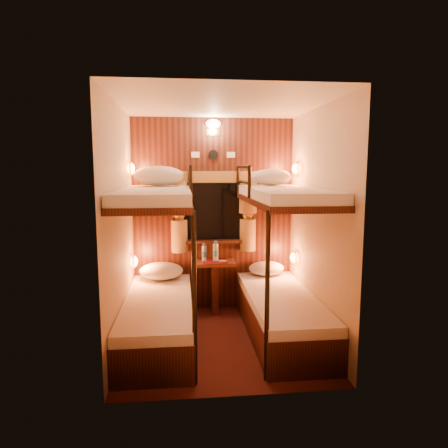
{
  "coord_description": "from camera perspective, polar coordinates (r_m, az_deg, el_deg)",
  "views": [
    {
      "loc": [
        -0.38,
        -3.95,
        1.77
      ],
      "look_at": [
        0.04,
        0.15,
        1.21
      ],
      "focal_mm": 32.0,
      "sensor_mm": 36.0,
      "label": 1
    }
  ],
  "objects": [
    {
      "name": "pillow_upper_left",
      "position": [
        4.62,
        -9.31,
        6.82
      ],
      "size": [
        0.57,
        0.41,
        0.22
      ],
      "primitive_type": "ellipsoid",
      "color": "silver",
      "rests_on": "bunk_left"
    },
    {
      "name": "bunk_left",
      "position": [
        4.21,
        -9.41,
        -9.06
      ],
      "size": [
        0.72,
        1.9,
        1.82
      ],
      "color": "black",
      "rests_on": "floor"
    },
    {
      "name": "pillow_upper_right",
      "position": [
        4.73,
        6.73,
        6.67
      ],
      "size": [
        0.48,
        0.35,
        0.19
      ],
      "primitive_type": "ellipsoid",
      "color": "silver",
      "rests_on": "bunk_right"
    },
    {
      "name": "reading_lamps",
      "position": [
        4.7,
        -1.22,
        1.31
      ],
      "size": [
        2.0,
        0.2,
        1.25
      ],
      "color": "orange",
      "rests_on": "wall_left"
    },
    {
      "name": "window",
      "position": [
        5.01,
        -1.51,
        1.03
      ],
      "size": [
        1.0,
        0.12,
        0.79
      ],
      "color": "black",
      "rests_on": "back_panel"
    },
    {
      "name": "ceiling",
      "position": [
        4.02,
        -0.41,
        16.8
      ],
      "size": [
        2.1,
        2.1,
        0.0
      ],
      "primitive_type": "plane",
      "rotation": [
        3.14,
        0.0,
        0.0
      ],
      "color": "silver",
      "rests_on": "wall_back"
    },
    {
      "name": "pillow_lower_left",
      "position": [
        4.89,
        -8.94,
        -6.64
      ],
      "size": [
        0.52,
        0.37,
        0.21
      ],
      "primitive_type": "ellipsoid",
      "color": "silver",
      "rests_on": "bunk_left"
    },
    {
      "name": "curtains",
      "position": [
        4.96,
        -1.48,
        1.93
      ],
      "size": [
        1.1,
        0.22,
        1.0
      ],
      "color": "olive",
      "rests_on": "back_panel"
    },
    {
      "name": "table",
      "position": [
        5.0,
        -1.34,
        -7.92
      ],
      "size": [
        0.5,
        0.34,
        0.66
      ],
      "color": "#612C16",
      "rests_on": "floor"
    },
    {
      "name": "bunk_right",
      "position": [
        4.32,
        8.19,
        -8.57
      ],
      "size": [
        0.72,
        1.9,
        1.82
      ],
      "color": "black",
      "rests_on": "floor"
    },
    {
      "name": "floor",
      "position": [
        4.35,
        -0.38,
        -16.24
      ],
      "size": [
        2.1,
        2.1,
        0.0
      ],
      "primitive_type": "plane",
      "color": "black",
      "rests_on": "ground"
    },
    {
      "name": "wall_back",
      "position": [
        5.05,
        -1.55,
        1.31
      ],
      "size": [
        2.4,
        0.0,
        2.4
      ],
      "primitive_type": "plane",
      "rotation": [
        1.57,
        0.0,
        0.0
      ],
      "color": "#C6B293",
      "rests_on": "floor"
    },
    {
      "name": "bottle_left",
      "position": [
        4.95,
        -2.84,
        -4.19
      ],
      "size": [
        0.06,
        0.06,
        0.22
      ],
      "rotation": [
        0.0,
        0.0,
        -0.31
      ],
      "color": "#99BFE5",
      "rests_on": "table"
    },
    {
      "name": "wall_right",
      "position": [
        4.23,
        13.23,
        -0.18
      ],
      "size": [
        0.0,
        2.4,
        2.4
      ],
      "primitive_type": "plane",
      "rotation": [
        1.57,
        0.0,
        -1.57
      ],
      "color": "#C6B293",
      "rests_on": "floor"
    },
    {
      "name": "back_panel",
      "position": [
        5.03,
        -1.53,
        1.29
      ],
      "size": [
        2.0,
        0.03,
        2.4
      ],
      "primitive_type": "cube",
      "color": "black",
      "rests_on": "floor"
    },
    {
      "name": "sachet_a",
      "position": [
        4.93,
        -0.2,
        -5.3
      ],
      "size": [
        0.1,
        0.08,
        0.01
      ],
      "primitive_type": "cube",
      "rotation": [
        0.0,
        0.0,
        -0.19
      ],
      "color": "silver",
      "rests_on": "table"
    },
    {
      "name": "back_fixtures",
      "position": [
        4.99,
        -1.55,
        13.26
      ],
      "size": [
        0.54,
        0.09,
        0.48
      ],
      "color": "black",
      "rests_on": "back_panel"
    },
    {
      "name": "wall_left",
      "position": [
        4.04,
        -14.66,
        -0.59
      ],
      "size": [
        0.0,
        2.4,
        2.4
      ],
      "primitive_type": "plane",
      "rotation": [
        1.57,
        0.0,
        1.57
      ],
      "color": "#C6B293",
      "rests_on": "floor"
    },
    {
      "name": "sachet_b",
      "position": [
        4.94,
        -0.27,
        -5.29
      ],
      "size": [
        0.09,
        0.09,
        0.01
      ],
      "primitive_type": "cube",
      "rotation": [
        0.0,
        0.0,
        0.61
      ],
      "color": "silver",
      "rests_on": "table"
    },
    {
      "name": "bottle_right",
      "position": [
        4.93,
        -1.21,
        -4.06
      ],
      "size": [
        0.07,
        0.07,
        0.25
      ],
      "rotation": [
        0.0,
        0.0,
        0.12
      ],
      "color": "#99BFE5",
      "rests_on": "table"
    },
    {
      "name": "pillow_lower_right",
      "position": [
        5.05,
        6.08,
        -6.31
      ],
      "size": [
        0.44,
        0.32,
        0.17
      ],
      "primitive_type": "ellipsoid",
      "color": "silver",
      "rests_on": "bunk_right"
    },
    {
      "name": "wall_front",
      "position": [
        2.98,
        1.56,
        -3.27
      ],
      "size": [
        2.4,
        0.0,
        2.4
      ],
      "primitive_type": "plane",
      "rotation": [
        -1.57,
        0.0,
        0.0
      ],
      "color": "#C6B293",
      "rests_on": "floor"
    }
  ]
}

